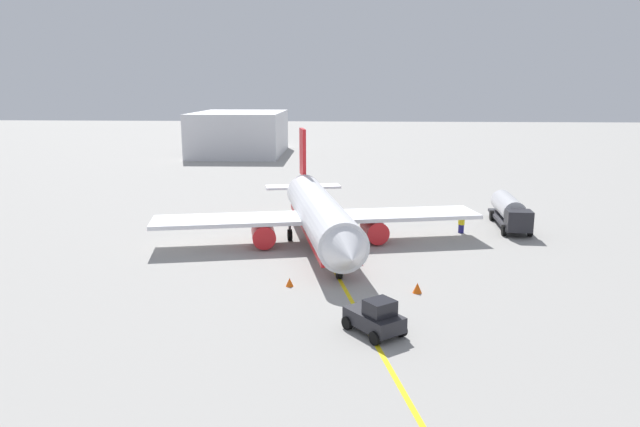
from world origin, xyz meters
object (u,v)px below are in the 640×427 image
(fuel_tanker, at_px, (510,211))
(pushback_tug, at_px, (375,317))
(refueling_worker, at_px, (461,225))
(safety_cone_nose, at_px, (290,282))
(airplane, at_px, (319,215))
(safety_cone_wingtip, at_px, (417,288))

(fuel_tanker, bearing_deg, pushback_tug, -28.32)
(refueling_worker, distance_m, safety_cone_nose, 22.78)
(airplane, bearing_deg, refueling_worker, 109.50)
(safety_cone_nose, bearing_deg, refueling_worker, 137.48)
(safety_cone_nose, height_order, safety_cone_wingtip, safety_cone_wingtip)
(pushback_tug, xyz_separation_m, refueling_worker, (-24.69, 9.41, -0.19))
(pushback_tug, bearing_deg, airplane, -167.05)
(safety_cone_wingtip, bearing_deg, airplane, -148.48)
(fuel_tanker, relative_size, refueling_worker, 6.30)
(fuel_tanker, bearing_deg, airplane, -68.03)
(pushback_tug, height_order, safety_cone_nose, pushback_tug)
(refueling_worker, height_order, safety_cone_nose, refueling_worker)
(safety_cone_nose, xyz_separation_m, safety_cone_wingtip, (0.82, 9.21, 0.05))
(fuel_tanker, height_order, safety_cone_wingtip, fuel_tanker)
(refueling_worker, bearing_deg, safety_cone_wingtip, -19.34)
(airplane, height_order, safety_cone_wingtip, airplane)
(fuel_tanker, distance_m, safety_cone_nose, 28.70)
(safety_cone_nose, bearing_deg, airplane, 173.04)
(refueling_worker, relative_size, safety_cone_nose, 2.67)
(airplane, height_order, safety_cone_nose, airplane)
(safety_cone_wingtip, bearing_deg, safety_cone_nose, -95.10)
(safety_cone_wingtip, bearing_deg, fuel_tanker, 150.41)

